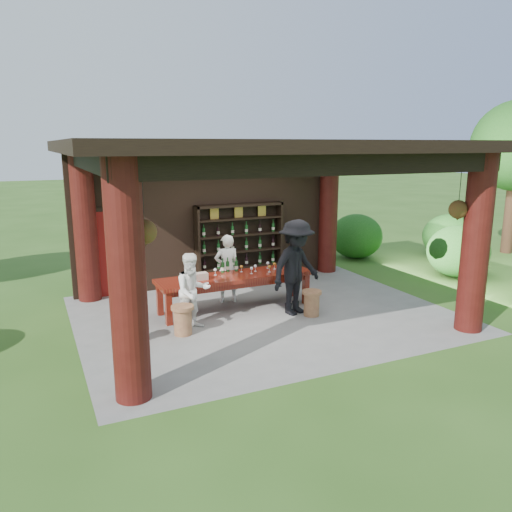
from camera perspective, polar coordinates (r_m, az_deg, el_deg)
name	(u,v)px	position (r m, az deg, el deg)	size (l,w,h in m)	color
ground	(264,314)	(10.41, 0.92, -6.63)	(90.00, 90.00, 0.00)	#2D5119
pavilion	(255,209)	(10.29, -0.13, 5.36)	(7.50, 6.00, 3.60)	slate
wine_shelf	(240,244)	(12.50, -1.89, 1.43)	(2.28, 0.35, 2.00)	black
tasting_table	(235,280)	(10.53, -2.40, -2.79)	(3.34, 0.92, 0.75)	#5E110D
stool_near_left	(183,319)	(9.33, -8.37, -7.17)	(0.42, 0.42, 0.55)	brown
stool_near_right	(312,302)	(10.29, 6.38, -5.29)	(0.40, 0.40, 0.53)	brown
stool_far_left	(133,330)	(9.14, -13.87, -8.24)	(0.33, 0.33, 0.44)	brown
host	(227,268)	(11.02, -3.33, -1.43)	(0.55, 0.36, 1.52)	white
guest_woman	(193,291)	(9.47, -7.27, -4.03)	(0.71, 0.56, 1.47)	white
guest_man	(296,267)	(10.20, 4.60, -1.31)	(1.27, 0.73, 1.96)	black
table_bottles	(229,265)	(10.75, -3.12, -0.99)	(0.39, 0.13, 0.31)	#194C1E
table_glasses	(257,268)	(10.77, 0.14, -1.38)	(1.52, 0.39, 0.15)	silver
napkin_basket	(201,276)	(10.18, -6.31, -2.31)	(0.26, 0.18, 0.14)	#BF6672
shrubs	(347,267)	(12.22, 10.41, -1.24)	(15.42, 7.76, 1.36)	#194C14
trees	(368,147)	(12.91, 12.64, 12.04)	(21.51, 9.72, 4.80)	#3F2819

